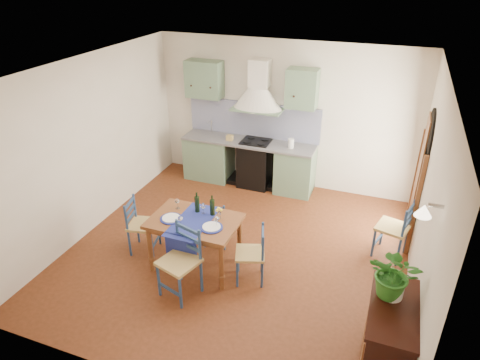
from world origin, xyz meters
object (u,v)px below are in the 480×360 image
dining_table (195,225)px  chair_near (181,261)px  sideboard (388,337)px  potted_plant (395,274)px

dining_table → chair_near: bearing=-83.3°
dining_table → sideboard: size_ratio=1.19×
sideboard → chair_near: bearing=172.1°
dining_table → chair_near: 0.61m
sideboard → potted_plant: bearing=107.4°
potted_plant → sideboard: bearing=-72.6°
dining_table → potted_plant: size_ratio=2.21×
potted_plant → chair_near: bearing=175.6°
dining_table → chair_near: (0.07, -0.58, -0.18)m
dining_table → potted_plant: bearing=-16.4°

